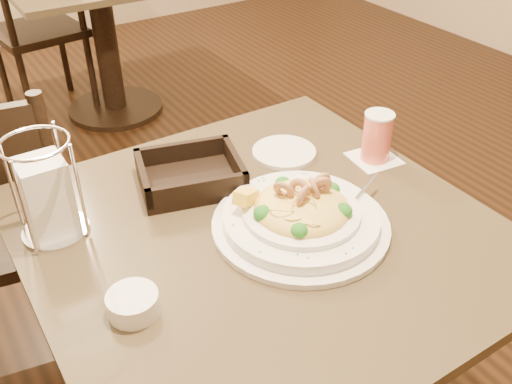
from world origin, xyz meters
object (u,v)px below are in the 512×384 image
background_table (103,21)px  bread_basket (191,176)px  butter_ramekin (133,304)px  main_table (261,310)px  side_plate (284,152)px  dining_chair_far (39,25)px  napkin_caddy (47,195)px  drink_glass (377,137)px  pasta_bowl (301,215)px

background_table → bread_basket: bearing=-103.4°
butter_ramekin → main_table: bearing=13.2°
bread_basket → side_plate: 0.25m
dining_chair_far → side_plate: dining_chair_far is taller
dining_chair_far → napkin_caddy: 2.15m
dining_chair_far → drink_glass: bearing=89.6°
background_table → side_plate: bearing=-96.0°
drink_glass → napkin_caddy: (-0.73, 0.14, 0.03)m
main_table → butter_ramekin: size_ratio=10.11×
background_table → pasta_bowl: 2.20m
main_table → dining_chair_far: (0.12, 2.28, -0.01)m
main_table → dining_chair_far: 2.29m
main_table → napkin_caddy: (-0.35, 0.22, 0.33)m
main_table → background_table: bearing=79.1°
napkin_caddy → side_plate: size_ratio=1.35×
main_table → drink_glass: drink_glass is taller
drink_glass → dining_chair_far: bearing=96.5°
dining_chair_far → drink_glass: (0.25, -2.20, 0.31)m
dining_chair_far → napkin_caddy: size_ratio=4.39×
dining_chair_far → pasta_bowl: bearing=81.7°
dining_chair_far → side_plate: size_ratio=5.94×
background_table → pasta_bowl: bearing=-98.9°
background_table → napkin_caddy: (-0.76, -1.90, 0.33)m
main_table → background_table: 2.16m
main_table → side_plate: size_ratio=5.75×
background_table → napkin_caddy: 2.08m
drink_glass → butter_ramekin: bearing=-167.6°
main_table → napkin_caddy: bearing=148.4°
main_table → pasta_bowl: 0.28m
pasta_bowl → bread_basket: 0.29m
bread_basket → napkin_caddy: (-0.31, -0.00, 0.07)m
dining_chair_far → background_table: bearing=143.4°
drink_glass → pasta_bowl: bearing=-159.1°
background_table → drink_glass: bearing=-90.8°
butter_ramekin → bread_basket: bearing=48.4°
pasta_bowl → butter_ramekin: pasta_bowl is taller
bread_basket → butter_ramekin: (-0.26, -0.29, -0.00)m
drink_glass → bread_basket: size_ratio=0.46×
background_table → butter_ramekin: (-0.71, -2.19, 0.26)m
dining_chair_far → side_plate: (0.08, -2.07, 0.26)m
main_table → dining_chair_far: dining_chair_far is taller
drink_glass → butter_ramekin: size_ratio=1.37×
pasta_bowl → drink_glass: bearing=20.9°
bread_basket → background_table: bearing=76.6°
pasta_bowl → side_plate: (0.14, 0.26, -0.03)m
napkin_caddy → bread_basket: bearing=0.7°
dining_chair_far → bread_basket: (-0.17, -2.06, 0.27)m
background_table → bread_basket: size_ratio=3.44×
drink_glass → bread_basket: 0.45m
background_table → napkin_caddy: size_ratio=4.28×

